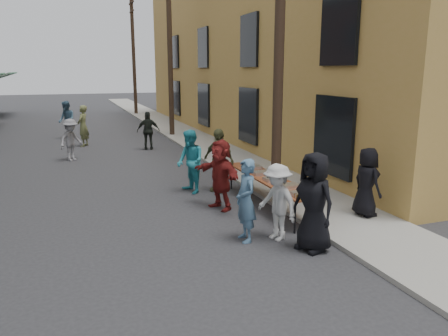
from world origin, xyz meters
TOP-DOWN VIEW (x-y plane):
  - ground at (0.00, 0.00)m, footprint 120.00×120.00m
  - sidewalk at (5.00, 15.00)m, footprint 2.20×60.00m
  - building_ochre at (11.10, 14.00)m, footprint 10.00×28.00m
  - utility_pole_near at (4.30, 3.00)m, footprint 0.26×0.26m
  - utility_pole_mid at (4.30, 15.00)m, footprint 0.26×0.26m
  - utility_pole_far at (4.30, 27.00)m, footprint 0.26×0.26m
  - serving_table at (3.80, 2.38)m, footprint 0.70×4.00m
  - catering_tray_sausage at (3.80, 0.73)m, footprint 0.50×0.33m
  - catering_tray_foil_b at (3.80, 1.38)m, footprint 0.50×0.33m
  - catering_tray_buns at (3.80, 2.08)m, footprint 0.50×0.33m
  - catering_tray_foil_d at (3.80, 2.78)m, footprint 0.50×0.33m
  - catering_tray_buns_end at (3.80, 3.48)m, footprint 0.50×0.33m
  - condiment_jar_a at (3.58, 0.43)m, footprint 0.07×0.07m
  - condiment_jar_b at (3.58, 0.53)m, footprint 0.07×0.07m
  - condiment_jar_c at (3.58, 0.63)m, footprint 0.07×0.07m
  - cup_stack at (4.00, 0.48)m, footprint 0.08×0.08m
  - guest_front_a at (3.40, -0.37)m, footprint 0.86×1.08m
  - guest_front_b at (2.38, 0.49)m, footprint 0.41×0.62m
  - guest_front_c at (2.29, 4.29)m, footprint 0.82×0.97m
  - guest_front_d at (3.00, 0.34)m, footprint 0.85×1.14m
  - guest_front_e at (3.08, 4.16)m, footprint 0.90×1.14m
  - guest_queue_back at (2.60, 2.64)m, footprint 1.01×1.71m
  - server at (5.47, 0.74)m, footprint 0.54×0.80m
  - passerby_left at (-0.75, 10.18)m, footprint 1.16×1.13m
  - passerby_mid at (2.44, 11.48)m, footprint 1.03×0.59m
  - passerby_right at (-0.17, 13.37)m, footprint 0.69×0.80m
  - passerby_far at (-0.83, 15.95)m, footprint 1.00×1.11m

SIDE VIEW (x-z plane):
  - ground at x=0.00m, z-range 0.00..0.00m
  - sidewalk at x=5.00m, z-range 0.00..0.10m
  - serving_table at x=3.80m, z-range 0.34..1.09m
  - guest_front_d at x=3.00m, z-range 0.00..1.58m
  - catering_tray_sausage at x=3.80m, z-range 0.75..0.83m
  - catering_tray_foil_b at x=3.80m, z-range 0.75..0.83m
  - catering_tray_buns at x=3.80m, z-range 0.75..0.83m
  - catering_tray_foil_d at x=3.80m, z-range 0.75..0.83m
  - catering_tray_buns_end at x=3.80m, z-range 0.75..0.83m
  - condiment_jar_a at x=3.58m, z-range 0.75..0.83m
  - condiment_jar_b at x=3.58m, z-range 0.75..0.83m
  - condiment_jar_c at x=3.58m, z-range 0.75..0.83m
  - passerby_left at x=-0.75m, z-range 0.00..1.59m
  - cup_stack at x=4.00m, z-range 0.75..0.87m
  - passerby_mid at x=2.44m, z-range 0.00..1.65m
  - guest_front_b at x=2.38m, z-range 0.00..1.69m
  - guest_queue_back at x=2.60m, z-range 0.00..1.75m
  - guest_front_c at x=2.29m, z-range 0.00..1.78m
  - server at x=5.47m, z-range 0.10..1.69m
  - guest_front_e at x=3.08m, z-range 0.00..1.80m
  - passerby_right at x=-0.17m, z-range 0.00..1.85m
  - passerby_far at x=-0.83m, z-range 0.00..1.89m
  - guest_front_a at x=3.40m, z-range 0.00..1.92m
  - utility_pole_near at x=4.30m, z-range 0.00..9.00m
  - utility_pole_mid at x=4.30m, z-range 0.00..9.00m
  - utility_pole_far at x=4.30m, z-range 0.00..9.00m
  - building_ochre at x=11.10m, z-range 0.00..10.00m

